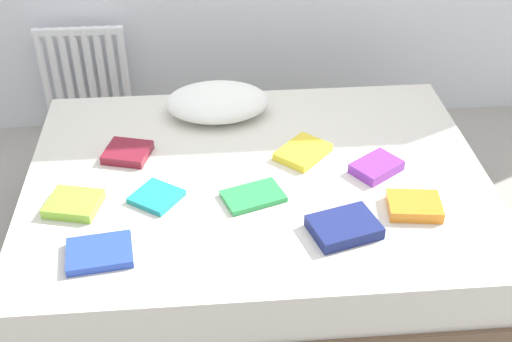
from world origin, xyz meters
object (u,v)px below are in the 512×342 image
textbook_navy (344,227)px  textbook_purple (376,167)px  textbook_maroon (128,152)px  textbook_teal (156,197)px  textbook_green (253,196)px  radiator (85,75)px  bed (257,219)px  textbook_yellow (303,152)px  textbook_blue (100,253)px  textbook_lime (74,204)px  textbook_orange (414,206)px  pillow (217,102)px

textbook_navy → textbook_purple: 0.44m
textbook_maroon → textbook_teal: (0.14, -0.32, -0.01)m
textbook_purple → textbook_green: size_ratio=0.85×
radiator → textbook_green: 1.62m
bed → textbook_yellow: (0.22, 0.12, 0.27)m
textbook_blue → textbook_teal: (0.19, 0.32, -0.00)m
textbook_teal → textbook_lime: textbook_lime is taller
textbook_maroon → textbook_green: (0.53, -0.35, -0.01)m
radiator → textbook_orange: bearing=-45.2°
textbook_navy → textbook_green: size_ratio=1.04×
textbook_maroon → textbook_orange: bearing=-6.9°
bed → radiator: size_ratio=3.48×
textbook_blue → textbook_green: bearing=19.2°
textbook_blue → textbook_yellow: size_ratio=1.03×
radiator → textbook_teal: 1.42m
radiator → textbook_blue: radiator is taller
textbook_teal → textbook_yellow: 0.69m
radiator → textbook_blue: bearing=-80.5°
pillow → textbook_navy: size_ratio=2.00×
radiator → textbook_purple: size_ratio=2.84×
pillow → textbook_blue: size_ratio=2.11×
bed → textbook_purple: size_ratio=9.88×
textbook_purple → textbook_green: bearing=159.8°
textbook_lime → textbook_maroon: bearing=76.0°
pillow → textbook_teal: size_ratio=2.87×
textbook_green → pillow: bearing=81.2°
textbook_maroon → textbook_purple: (1.07, -0.21, 0.00)m
textbook_maroon → textbook_yellow: textbook_maroon is taller
bed → textbook_navy: bearing=-53.6°
textbook_purple → textbook_blue: textbook_purple is taller
textbook_green → textbook_lime: bearing=161.2°
textbook_navy → textbook_lime: (-1.04, 0.24, -0.00)m
textbook_blue → textbook_orange: 1.22m
bed → textbook_yellow: bearing=29.9°
bed → textbook_green: 0.31m
textbook_purple → bed: bearing=142.3°
textbook_maroon → textbook_blue: (-0.05, -0.64, -0.00)m
textbook_yellow → textbook_orange: size_ratio=1.10×
textbook_navy → textbook_blue: size_ratio=1.06×
textbook_teal → textbook_lime: size_ratio=0.86×
textbook_teal → textbook_lime: bearing=131.0°
textbook_lime → textbook_green: bearing=14.0°
textbook_maroon → textbook_green: size_ratio=0.79×
radiator → pillow: 1.03m
textbook_purple → textbook_lime: textbook_purple is taller
radiator → textbook_navy: radiator is taller
textbook_blue → textbook_teal: bearing=51.6°
textbook_navy → textbook_purple: bearing=44.4°
textbook_lime → textbook_orange: textbook_orange is taller
textbook_purple → textbook_lime: size_ratio=1.00×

